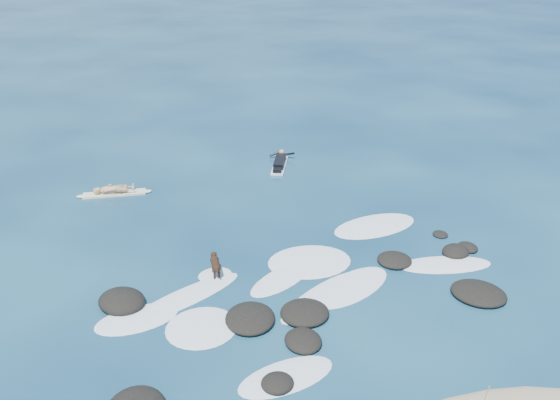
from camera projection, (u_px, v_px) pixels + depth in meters
ground at (284, 287)px, 19.20m from camera, size 160.00×160.00×0.00m
reef_rocks at (284, 321)px, 17.44m from camera, size 14.01×7.36×0.54m
breaking_foam at (300, 283)px, 19.35m from camera, size 12.64×7.23×0.12m
standing_surfer_rig at (113, 179)px, 25.18m from camera, size 2.97×1.19×1.71m
paddling_surfer_rig at (280, 162)px, 28.32m from camera, size 1.93×2.48×0.47m
dog at (215, 263)px, 19.58m from camera, size 0.45×1.08×0.70m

